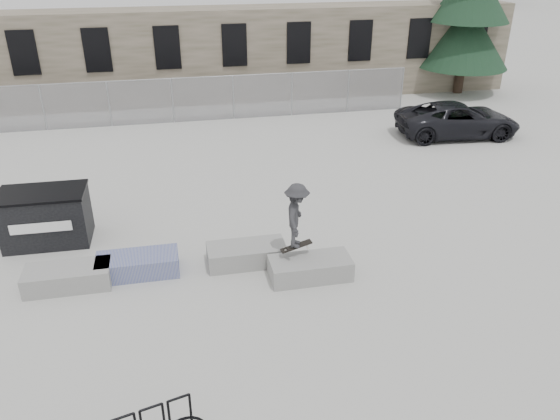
# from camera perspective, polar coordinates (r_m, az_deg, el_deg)

# --- Properties ---
(ground) EXTENTS (120.00, 120.00, 0.00)m
(ground) POSITION_cam_1_polar(r_m,az_deg,el_deg) (14.24, -9.30, -5.88)
(ground) COLOR #ADADA8
(ground) RESTS_ON ground
(stone_wall) EXTENTS (36.00, 2.58, 4.50)m
(stone_wall) POSITION_cam_1_polar(r_m,az_deg,el_deg) (28.80, -11.63, 15.44)
(stone_wall) COLOR #665D4B
(stone_wall) RESTS_ON ground
(chainlink_fence) EXTENTS (22.06, 0.06, 2.02)m
(chainlink_fence) POSITION_cam_1_polar(r_m,az_deg,el_deg) (25.42, -11.18, 11.21)
(chainlink_fence) COLOR gray
(chainlink_fence) RESTS_ON ground
(planter_far_left) EXTENTS (2.00, 0.90, 0.51)m
(planter_far_left) POSITION_cam_1_polar(r_m,az_deg,el_deg) (14.14, -21.28, -6.48)
(planter_far_left) COLOR gray
(planter_far_left) RESTS_ON ground
(planter_center_left) EXTENTS (2.00, 0.90, 0.51)m
(planter_center_left) POSITION_cam_1_polar(r_m,az_deg,el_deg) (14.11, -14.64, -5.47)
(planter_center_left) COLOR #2F3C8D
(planter_center_left) RESTS_ON ground
(planter_center_right) EXTENTS (2.00, 0.90, 0.51)m
(planter_center_right) POSITION_cam_1_polar(r_m,az_deg,el_deg) (14.10, -3.52, -4.56)
(planter_center_right) COLOR gray
(planter_center_right) RESTS_ON ground
(planter_offset) EXTENTS (2.00, 0.90, 0.51)m
(planter_offset) POSITION_cam_1_polar(r_m,az_deg,el_deg) (13.54, 3.18, -6.02)
(planter_offset) COLOR gray
(planter_offset) RESTS_ON ground
(dumpster) EXTENTS (2.30, 1.43, 1.50)m
(dumpster) POSITION_cam_1_polar(r_m,az_deg,el_deg) (16.16, -23.27, -0.65)
(dumpster) COLOR black
(dumpster) RESTS_ON ground
(suv) EXTENTS (5.27, 2.76, 1.42)m
(suv) POSITION_cam_1_polar(r_m,az_deg,el_deg) (24.42, 18.07, 8.98)
(suv) COLOR black
(suv) RESTS_ON ground
(skateboarder) EXTENTS (0.89, 1.18, 1.75)m
(skateboarder) POSITION_cam_1_polar(r_m,az_deg,el_deg) (13.02, 1.76, -0.61)
(skateboarder) COLOR #2E2E31
(skateboarder) RESTS_ON ground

